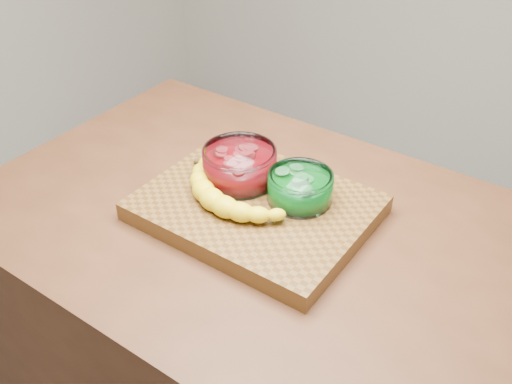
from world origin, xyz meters
The scene contains 5 objects.
counter centered at (0.00, 0.00, 0.45)m, with size 1.20×0.80×0.90m, color #512C18.
cutting_board centered at (0.00, 0.00, 0.92)m, with size 0.45×0.35×0.04m, color brown.
bowl_red centered at (-0.07, 0.04, 0.98)m, with size 0.16×0.16×0.07m.
bowl_green centered at (0.07, 0.05, 0.97)m, with size 0.13×0.13×0.06m.
banana centered at (-0.04, -0.03, 0.96)m, with size 0.30×0.17×0.04m, color yellow, non-canonical shape.
Camera 1 is at (0.54, -0.76, 1.64)m, focal length 40.00 mm.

